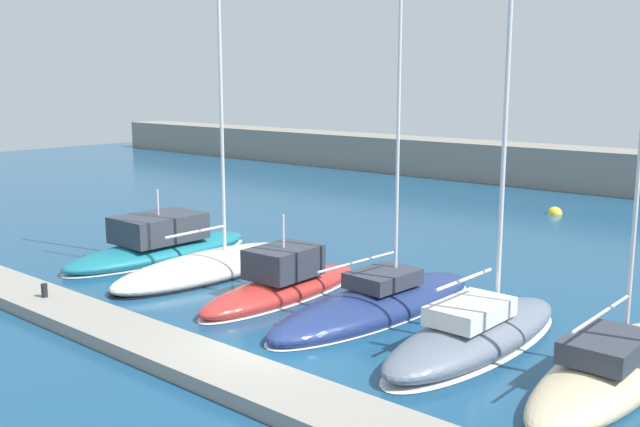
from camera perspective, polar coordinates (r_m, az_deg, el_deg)
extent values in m
plane|color=navy|center=(19.84, -4.02, -11.04)|extent=(120.00, 120.00, 0.00)
cube|color=gray|center=(18.62, -8.10, -11.97)|extent=(26.90, 1.96, 0.38)
ellipsoid|color=#19707F|center=(30.95, -12.43, -2.89)|extent=(2.89, 8.79, 0.93)
ellipsoid|color=silver|center=(31.00, -12.41, -3.30)|extent=(2.92, 8.88, 0.12)
cube|color=#333842|center=(30.74, -12.51, -1.08)|extent=(2.41, 3.50, 1.06)
cube|color=black|center=(31.48, -10.58, -0.45)|extent=(2.15, 0.89, 0.60)
cylinder|color=silver|center=(30.55, -12.58, 0.86)|extent=(0.08, 0.08, 1.05)
ellipsoid|color=silver|center=(28.06, -8.56, -4.16)|extent=(2.96, 8.82, 1.11)
ellipsoid|color=black|center=(28.12, -8.55, -4.58)|extent=(2.99, 8.91, 0.12)
cylinder|color=silver|center=(27.66, -7.79, 10.34)|extent=(0.14, 0.14, 12.93)
cylinder|color=silver|center=(27.30, -9.73, -1.42)|extent=(0.13, 2.78, 0.09)
ellipsoid|color=#B72D28|center=(24.83, -2.94, -5.99)|extent=(2.28, 7.45, 0.93)
ellipsoid|color=silver|center=(24.90, -2.94, -6.47)|extent=(2.30, 7.52, 0.12)
cube|color=#333842|center=(24.62, -2.87, -3.80)|extent=(1.80, 2.44, 1.00)
cube|color=black|center=(25.32, -1.35, -3.04)|extent=(1.57, 0.65, 0.56)
cylinder|color=silver|center=(24.38, -2.89, -1.38)|extent=(0.08, 0.08, 1.12)
ellipsoid|color=navy|center=(23.27, 4.52, -7.25)|extent=(3.12, 9.33, 1.23)
ellipsoid|color=silver|center=(23.32, 4.52, -7.66)|extent=(3.15, 9.43, 0.12)
cylinder|color=silver|center=(22.10, 2.96, -3.80)|extent=(0.27, 3.43, 0.08)
cube|color=#333842|center=(23.21, 4.95, -5.08)|extent=(1.70, 2.29, 0.49)
ellipsoid|color=slate|center=(20.74, 12.11, -9.32)|extent=(2.49, 8.12, 1.08)
ellipsoid|color=silver|center=(20.84, 12.07, -10.11)|extent=(2.52, 8.20, 0.12)
cylinder|color=silver|center=(20.55, 14.38, 8.51)|extent=(0.13, 0.13, 11.63)
cylinder|color=silver|center=(19.62, 11.25, -5.09)|extent=(0.13, 2.73, 0.09)
cube|color=silver|center=(20.19, 11.68, -7.48)|extent=(1.53, 2.54, 0.50)
ellipsoid|color=beige|center=(19.66, 21.91, -11.38)|extent=(2.35, 8.62, 1.06)
cylinder|color=silver|center=(18.13, 21.18, -7.30)|extent=(0.10, 3.50, 0.08)
cube|color=#333842|center=(18.87, 21.50, -9.68)|extent=(1.58, 2.40, 0.54)
sphere|color=yellow|center=(41.89, 17.89, -0.04)|extent=(0.81, 0.81, 0.81)
cylinder|color=black|center=(25.07, -20.77, -5.65)|extent=(0.20, 0.20, 0.44)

